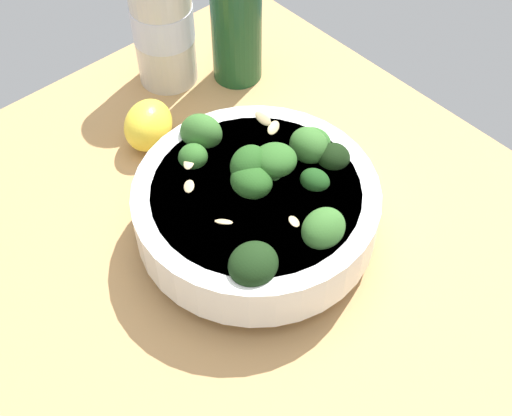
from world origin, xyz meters
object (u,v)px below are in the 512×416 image
bowl_of_broccoli (258,204)px  bottle_tall (162,22)px  lemon_wedge (148,125)px  bottle_short (236,16)px

bowl_of_broccoli → bottle_tall: bearing=72.2°
bowl_of_broccoli → lemon_wedge: 17.07cm
lemon_wedge → bottle_tall: bottle_tall is taller
bottle_short → lemon_wedge: bearing=-170.4°
bowl_of_broccoli → bottle_short: 24.41cm
bowl_of_broccoli → lemon_wedge: bowl_of_broccoli is taller
bottle_tall → bottle_short: bearing=-38.5°
lemon_wedge → bottle_tall: bearing=42.6°
bowl_of_broccoli → lemon_wedge: (-0.33, 16.97, -1.82)cm
lemon_wedge → bottle_tall: (8.20, 7.55, 5.18)cm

